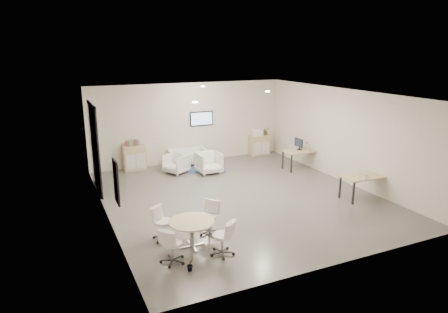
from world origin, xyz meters
TOP-DOWN VIEW (x-y plane):
  - room_shell at (0.00, 0.00)m, footprint 9.60×10.60m
  - glass_door at (-3.95, 2.51)m, footprint 0.09×1.90m
  - artwork at (-3.97, -1.60)m, footprint 0.05×0.54m
  - wall_tv at (0.50, 4.46)m, footprint 0.98×0.06m
  - ceiling_spots at (-0.20, 0.83)m, footprint 3.14×4.14m
  - sideboard_left at (-2.33, 4.26)m, footprint 0.84×0.44m
  - sideboard_right at (3.11, 4.26)m, footprint 0.87×0.42m
  - books at (-2.38, 4.26)m, footprint 0.49×0.14m
  - printer at (2.96, 4.27)m, footprint 0.51×0.45m
  - loveseat at (-0.27, 4.12)m, footprint 1.52×0.79m
  - blue_rug at (0.15, 3.23)m, footprint 1.72×1.39m
  - armchair_left at (-1.02, 3.23)m, footprint 1.00×1.02m
  - armchair_right at (0.08, 2.72)m, footprint 0.86×0.81m
  - desk_rear at (3.53, 1.75)m, footprint 1.41×0.74m
  - desk_front at (3.42, -1.67)m, footprint 1.41×0.75m
  - monitor at (3.49, 1.90)m, footprint 0.20×0.50m
  - round_table at (-2.48, -2.44)m, footprint 1.06×1.06m
  - meeting_chairs at (-2.48, -2.44)m, footprint 2.06×2.06m
  - plant_cabinet at (3.40, 4.26)m, footprint 0.35×0.37m
  - plant_floor at (-2.87, -3.43)m, footprint 0.22×0.32m
  - cup at (3.29, -1.90)m, footprint 0.15×0.14m

SIDE VIEW (x-z plane):
  - blue_rug at x=0.15m, z-range 0.00..0.01m
  - plant_floor at x=-2.87m, z-range 0.00..0.13m
  - loveseat at x=-0.27m, z-range 0.02..0.59m
  - armchair_left at x=-1.02m, z-range 0.00..0.79m
  - meeting_chairs at x=-2.48m, z-range 0.00..0.82m
  - armchair_right at x=0.08m, z-range 0.00..0.86m
  - sideboard_right at x=3.11m, z-range 0.00..0.87m
  - sideboard_left at x=-2.33m, z-range 0.00..0.95m
  - round_table at x=-2.48m, z-range 0.24..0.88m
  - desk_front at x=3.42m, z-range 0.29..1.00m
  - desk_rear at x=3.53m, z-range 0.29..1.01m
  - cup at x=3.29m, z-range 0.72..0.85m
  - monitor at x=3.49m, z-range 0.74..1.18m
  - plant_cabinet at x=3.40m, z-range 0.87..1.12m
  - printer at x=2.96m, z-range 0.86..1.18m
  - books at x=-2.38m, z-range 0.95..1.17m
  - glass_door at x=-3.95m, z-range 0.08..2.93m
  - artwork at x=-3.97m, z-range 1.03..2.07m
  - room_shell at x=0.00m, z-range -0.80..4.00m
  - wall_tv at x=0.50m, z-range 1.46..2.04m
  - ceiling_spots at x=-0.20m, z-range 3.17..3.20m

